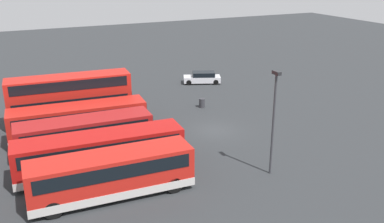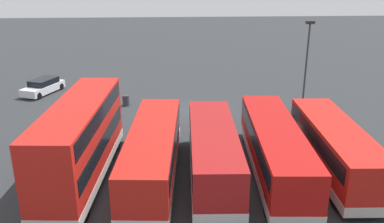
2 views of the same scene
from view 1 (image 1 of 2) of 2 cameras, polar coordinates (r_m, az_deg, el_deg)
name	(u,v)px [view 1 (image 1 of 2)]	position (r m, az deg, el deg)	size (l,w,h in m)	color
ground_plane	(215,130)	(38.32, 3.06, -2.55)	(140.00, 140.00, 0.00)	#2D3033
bus_single_deck_near_end	(112,174)	(27.79, -10.72, -8.18)	(3.00, 10.58, 2.95)	red
bus_single_deck_second	(101,152)	(30.90, -12.15, -5.34)	(3.32, 11.98, 2.95)	#B71411
bus_single_deck_third	(85,135)	(34.14, -14.13, -3.06)	(2.99, 10.47, 2.95)	#A51919
bus_single_deck_fourth	(79,120)	(37.33, -14.94, -1.16)	(3.40, 11.51, 2.95)	red
bus_double_decker_fifth	(70,98)	(40.85, -15.99, 1.76)	(3.38, 11.22, 4.55)	red
car_hatchback_silver	(202,78)	(53.05, 1.40, 4.56)	(3.40, 4.88, 1.43)	silver
lamp_post_tall	(274,115)	(29.60, 10.90, -0.48)	(0.70, 0.30, 7.53)	#38383D
waste_bin_yellow	(202,103)	(44.16, 1.34, 1.15)	(0.60, 0.60, 0.95)	#333338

